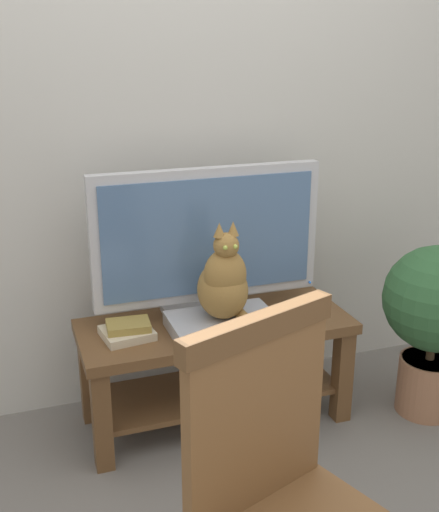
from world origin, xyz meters
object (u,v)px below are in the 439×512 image
Objects in this scene: tv at (208,240)px; cat at (224,283)px; book_stack at (128,330)px; potted_plant at (435,313)px; tv_stand at (216,352)px; media_box at (223,323)px; wooden_chair at (287,498)px.

tv reaches higher than cat.
tv is 0.22m from cat.
book_stack is 0.27× the size of potted_plant.
tv_stand is 2.79× the size of cat.
cat reaches higher than potted_plant.
cat is at bearing -11.33° from book_stack.
media_box is at bearing -9.57° from book_stack.
book_stack is at bearing 170.03° from potted_plant.
wooden_chair is (-0.24, -1.11, -0.09)m from cat.
wooden_chair is 4.77× the size of book_stack.
media_box is at bearing -88.33° from tv_stand.
tv reaches higher than media_box.
tv_stand is 0.48m from tv.
potted_plant is (1.14, 0.96, -0.11)m from wooden_chair.
tv is 0.35m from media_box.
book_stack is (-0.37, -0.02, 0.17)m from tv_stand.
tv reaches higher than tv_stand.
cat is (0.00, -0.09, 0.35)m from tv_stand.
cat reaches higher than media_box.
book_stack is at bearing 168.67° from cat.
wooden_chair is at bearing -101.11° from tv_stand.
tv_stand is at bearing -90.01° from tv.
tv is at bearing 16.83° from book_stack.
tv_stand is 1.17× the size of tv.
wooden_chair is at bearing -139.98° from potted_plant.
tv_stand is 1.47× the size of potted_plant.
tv reaches higher than book_stack.
cat is at bearing -88.92° from tv.
book_stack is (-0.38, 0.06, -0.00)m from media_box.
media_box is 0.56× the size of potted_plant.
cat is 1.14m from wooden_chair.
wooden_chair reaches higher than tv_stand.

